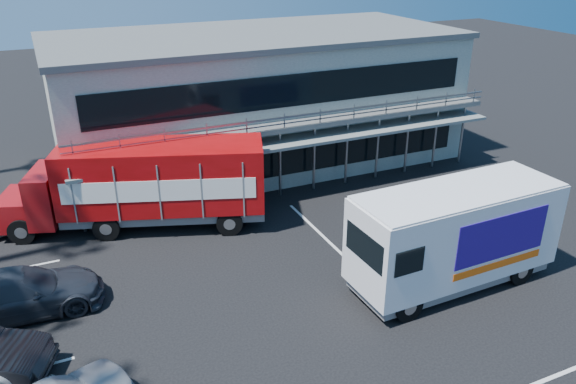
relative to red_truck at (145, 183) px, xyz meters
name	(u,v)px	position (x,y,z in m)	size (l,w,h in m)	color
ground	(333,303)	(4.75, -8.76, -2.13)	(120.00, 120.00, 0.00)	black
building	(257,97)	(7.75, 6.18, 1.53)	(22.40, 12.00, 7.30)	gray
red_truck	(145,183)	(0.00, 0.00, 0.00)	(11.70, 6.26, 3.86)	maroon
white_van	(454,235)	(9.41, -9.38, -0.07)	(7.98, 2.92, 3.86)	silver
parked_car_d	(19,293)	(-5.42, -4.76, -1.32)	(2.27, 5.59, 1.62)	#272C35
parked_car_e	(5,218)	(-5.92, 2.04, -1.45)	(1.59, 3.95, 1.34)	gray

